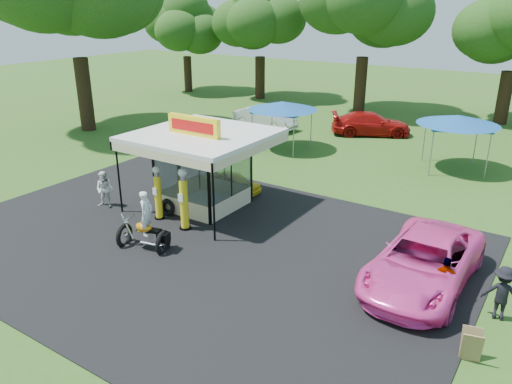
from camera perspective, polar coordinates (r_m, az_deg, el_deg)
ground at (r=18.01m, az=-10.95°, el=-8.02°), size 120.00×120.00×0.00m
asphalt_apron at (r=19.29m, az=-6.84°, el=-5.65°), size 20.00×14.00×0.04m
gas_station_kiosk at (r=21.94m, az=-6.04°, el=2.71°), size 5.40×5.40×4.18m
gas_pump_left at (r=21.08m, az=-11.14°, el=-0.25°), size 0.44×0.44×2.35m
gas_pump_right at (r=19.90m, az=-8.24°, el=-1.00°), size 0.48×0.48×2.59m
motorcycle at (r=18.69m, az=-12.50°, el=-3.84°), size 2.09×1.32×2.38m
spare_tires at (r=21.74m, az=-10.05°, el=-1.69°), size 0.85×0.51×0.73m
a_frame_sign at (r=14.29m, az=23.39°, el=-15.83°), size 0.54×0.56×0.89m
kiosk_car at (r=24.01m, az=-2.61°, el=1.14°), size 2.82×1.13×0.96m
pink_sedan at (r=16.94m, az=18.62°, el=-7.58°), size 2.88×6.03×1.66m
spectator_west at (r=23.05m, az=-16.89°, el=0.28°), size 0.99×0.91×1.65m
spectator_east_a at (r=16.11m, az=26.33°, el=-10.32°), size 1.12×0.71×1.66m
spectator_east_b at (r=16.15m, az=20.79°, el=-9.54°), size 0.95×0.47×1.56m
bg_car_a at (r=36.22m, az=1.04°, el=8.47°), size 4.83×1.90×1.57m
bg_car_b at (r=35.34m, az=12.99°, el=7.61°), size 5.71×4.46×1.55m
tent_west at (r=30.71m, az=3.06°, el=9.79°), size 4.23×4.23×2.96m
tent_east at (r=28.76m, az=22.11°, el=7.60°), size 4.29×4.29×3.00m
oak_far_a at (r=51.88m, az=-8.04°, el=18.09°), size 8.22×8.22×9.74m
oak_far_b at (r=47.48m, az=0.48°, el=18.76°), size 8.93×8.93×10.65m
oak_far_c at (r=42.09m, az=12.45°, el=19.65°), size 10.68×10.68×12.59m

